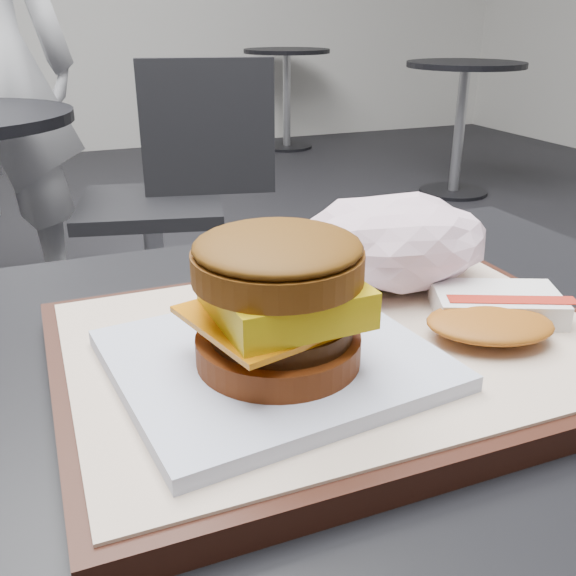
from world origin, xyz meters
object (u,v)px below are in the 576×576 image
(breakfast_sandwich, at_px, (277,314))
(crumpled_wrapper, at_px, (394,241))
(hash_brown, at_px, (494,312))
(serving_tray, at_px, (341,350))
(neighbor_chair, at_px, (172,188))

(breakfast_sandwich, height_order, crumpled_wrapper, breakfast_sandwich)
(breakfast_sandwich, xyz_separation_m, hash_brown, (0.17, 0.00, -0.03))
(serving_tray, xyz_separation_m, breakfast_sandwich, (-0.06, -0.03, 0.05))
(serving_tray, xyz_separation_m, hash_brown, (0.11, -0.02, 0.02))
(crumpled_wrapper, distance_m, neighbor_chair, 1.51)
(serving_tray, height_order, breakfast_sandwich, breakfast_sandwich)
(serving_tray, height_order, neighbor_chair, neighbor_chair)
(serving_tray, relative_size, neighbor_chair, 0.43)
(breakfast_sandwich, bearing_deg, serving_tray, 24.98)
(breakfast_sandwich, height_order, neighbor_chair, breakfast_sandwich)
(crumpled_wrapper, bearing_deg, neighbor_chair, 85.36)
(breakfast_sandwich, bearing_deg, crumpled_wrapper, 35.78)
(hash_brown, bearing_deg, serving_tray, 167.48)
(hash_brown, bearing_deg, neighbor_chair, 86.55)
(serving_tray, xyz_separation_m, crumpled_wrapper, (0.08, 0.07, 0.05))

